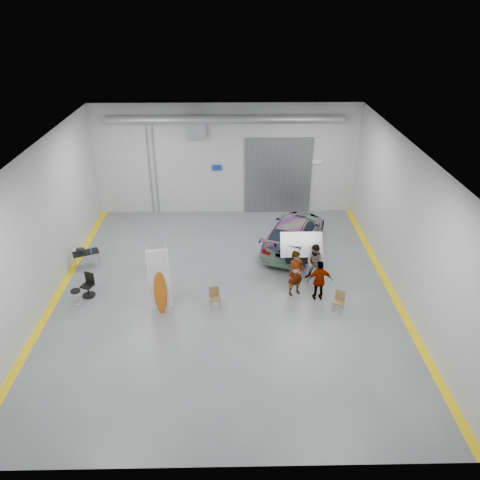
{
  "coord_description": "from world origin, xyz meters",
  "views": [
    {
      "loc": [
        0.29,
        -15.96,
        11.0
      ],
      "look_at": [
        0.62,
        1.75,
        1.5
      ],
      "focal_mm": 35.0,
      "sensor_mm": 36.0,
      "label": 1
    }
  ],
  "objects_px": {
    "person_c": "(320,281)",
    "work_table": "(84,252)",
    "office_chair": "(88,286)",
    "sedan_car": "(294,232)",
    "folding_chair_far": "(338,305)",
    "person_a": "(296,273)",
    "person_b": "(315,263)",
    "surfboard_display": "(159,286)",
    "folding_chair_near": "(215,302)",
    "shop_stool": "(77,299)"
  },
  "relations": [
    {
      "from": "sedan_car",
      "to": "person_a",
      "type": "relative_size",
      "value": 2.69
    },
    {
      "from": "surfboard_display",
      "to": "work_table",
      "type": "bearing_deg",
      "value": 128.27
    },
    {
      "from": "person_c",
      "to": "work_table",
      "type": "height_order",
      "value": "person_c"
    },
    {
      "from": "shop_stool",
      "to": "folding_chair_far",
      "type": "bearing_deg",
      "value": -2.54
    },
    {
      "from": "folding_chair_near",
      "to": "folding_chair_far",
      "type": "height_order",
      "value": "folding_chair_near"
    },
    {
      "from": "surfboard_display",
      "to": "folding_chair_near",
      "type": "relative_size",
      "value": 3.39
    },
    {
      "from": "shop_stool",
      "to": "person_a",
      "type": "bearing_deg",
      "value": 4.98
    },
    {
      "from": "person_c",
      "to": "work_table",
      "type": "bearing_deg",
      "value": -17.89
    },
    {
      "from": "work_table",
      "to": "office_chair",
      "type": "distance_m",
      "value": 2.43
    },
    {
      "from": "person_b",
      "to": "person_c",
      "type": "xyz_separation_m",
      "value": [
        -0.06,
        -1.39,
        0.02
      ]
    },
    {
      "from": "sedan_car",
      "to": "folding_chair_far",
      "type": "height_order",
      "value": "sedan_car"
    },
    {
      "from": "person_a",
      "to": "work_table",
      "type": "height_order",
      "value": "person_a"
    },
    {
      "from": "folding_chair_far",
      "to": "person_a",
      "type": "bearing_deg",
      "value": 170.02
    },
    {
      "from": "folding_chair_near",
      "to": "folding_chair_far",
      "type": "xyz_separation_m",
      "value": [
        4.74,
        -0.29,
        -0.0
      ]
    },
    {
      "from": "person_b",
      "to": "folding_chair_far",
      "type": "height_order",
      "value": "person_b"
    },
    {
      "from": "person_a",
      "to": "folding_chair_far",
      "type": "height_order",
      "value": "person_a"
    },
    {
      "from": "sedan_car",
      "to": "office_chair",
      "type": "relative_size",
      "value": 5.36
    },
    {
      "from": "person_c",
      "to": "work_table",
      "type": "relative_size",
      "value": 1.38
    },
    {
      "from": "person_c",
      "to": "surfboard_display",
      "type": "relative_size",
      "value": 0.59
    },
    {
      "from": "person_b",
      "to": "folding_chair_near",
      "type": "height_order",
      "value": "person_b"
    },
    {
      "from": "person_a",
      "to": "person_b",
      "type": "relative_size",
      "value": 1.17
    },
    {
      "from": "person_c",
      "to": "person_a",
      "type": "bearing_deg",
      "value": -24.89
    },
    {
      "from": "person_a",
      "to": "office_chair",
      "type": "distance_m",
      "value": 8.41
    },
    {
      "from": "sedan_car",
      "to": "office_chair",
      "type": "xyz_separation_m",
      "value": [
        -8.81,
        -3.93,
        -0.33
      ]
    },
    {
      "from": "person_b",
      "to": "sedan_car",
      "type": "bearing_deg",
      "value": 128.7
    },
    {
      "from": "office_chair",
      "to": "work_table",
      "type": "bearing_deg",
      "value": 130.49
    },
    {
      "from": "surfboard_display",
      "to": "office_chair",
      "type": "relative_size",
      "value": 2.95
    },
    {
      "from": "surfboard_display",
      "to": "shop_stool",
      "type": "relative_size",
      "value": 3.75
    },
    {
      "from": "person_b",
      "to": "shop_stool",
      "type": "bearing_deg",
      "value": -141.2
    },
    {
      "from": "folding_chair_far",
      "to": "office_chair",
      "type": "bearing_deg",
      "value": -158.96
    },
    {
      "from": "person_b",
      "to": "work_table",
      "type": "bearing_deg",
      "value": -159.24
    },
    {
      "from": "person_b",
      "to": "office_chair",
      "type": "relative_size",
      "value": 1.7
    },
    {
      "from": "sedan_car",
      "to": "work_table",
      "type": "height_order",
      "value": "sedan_car"
    },
    {
      "from": "sedan_car",
      "to": "folding_chair_far",
      "type": "distance_m",
      "value": 5.33
    },
    {
      "from": "person_b",
      "to": "folding_chair_near",
      "type": "distance_m",
      "value": 4.64
    },
    {
      "from": "sedan_car",
      "to": "person_c",
      "type": "xyz_separation_m",
      "value": [
        0.49,
        -4.36,
        0.1
      ]
    },
    {
      "from": "shop_stool",
      "to": "work_table",
      "type": "xyz_separation_m",
      "value": [
        -0.52,
        3.11,
        0.32
      ]
    },
    {
      "from": "person_b",
      "to": "shop_stool",
      "type": "relative_size",
      "value": 2.17
    },
    {
      "from": "sedan_car",
      "to": "person_c",
      "type": "bearing_deg",
      "value": 117.75
    },
    {
      "from": "surfboard_display",
      "to": "shop_stool",
      "type": "height_order",
      "value": "surfboard_display"
    },
    {
      "from": "office_chair",
      "to": "sedan_car",
      "type": "bearing_deg",
      "value": 46.83
    },
    {
      "from": "work_table",
      "to": "folding_chair_far",
      "type": "bearing_deg",
      "value": -18.49
    },
    {
      "from": "person_a",
      "to": "sedan_car",
      "type": "bearing_deg",
      "value": 55.77
    },
    {
      "from": "shop_stool",
      "to": "sedan_car",
      "type": "bearing_deg",
      "value": 27.7
    },
    {
      "from": "surfboard_display",
      "to": "folding_chair_near",
      "type": "height_order",
      "value": "surfboard_display"
    },
    {
      "from": "person_c",
      "to": "office_chair",
      "type": "xyz_separation_m",
      "value": [
        -9.3,
        0.43,
        -0.43
      ]
    },
    {
      "from": "surfboard_display",
      "to": "folding_chair_near",
      "type": "distance_m",
      "value": 2.29
    },
    {
      "from": "office_chair",
      "to": "person_a",
      "type": "bearing_deg",
      "value": 22.38
    },
    {
      "from": "person_c",
      "to": "folding_chair_near",
      "type": "xyz_separation_m",
      "value": [
        -4.12,
        -0.54,
        -0.6
      ]
    },
    {
      "from": "person_c",
      "to": "shop_stool",
      "type": "bearing_deg",
      "value": -0.37
    }
  ]
}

